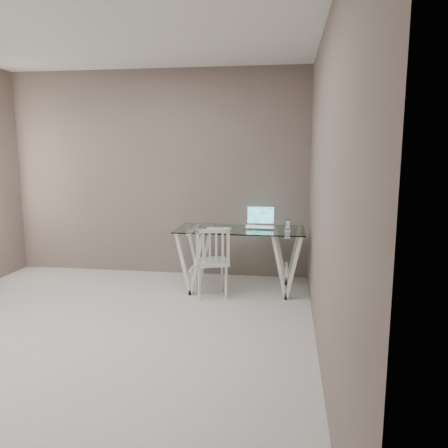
% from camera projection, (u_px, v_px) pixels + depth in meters
% --- Properties ---
extents(room, '(4.50, 4.52, 2.71)m').
position_uv_depth(room, '(70.00, 143.00, 3.59)').
color(room, beige).
rests_on(room, ground).
extents(desk, '(1.50, 0.70, 0.75)m').
position_uv_depth(desk, '(240.00, 259.00, 5.20)').
color(desk, silver).
rests_on(desk, ground).
extents(chair, '(0.47, 0.47, 0.82)m').
position_uv_depth(chair, '(212.00, 259.00, 4.91)').
color(chair, silver).
rests_on(chair, ground).
extents(laptop, '(0.35, 0.31, 0.25)m').
position_uv_depth(laptop, '(260.00, 222.00, 5.26)').
color(laptop, '#B6B5BA').
rests_on(laptop, desk).
extents(keyboard, '(0.25, 0.11, 0.01)m').
position_uv_depth(keyboard, '(217.00, 229.00, 5.13)').
color(keyboard, silver).
rests_on(keyboard, desk).
extents(mouse, '(0.12, 0.07, 0.04)m').
position_uv_depth(mouse, '(227.00, 229.00, 5.02)').
color(mouse, white).
rests_on(mouse, desk).
extents(phone_dock, '(0.07, 0.07, 0.13)m').
position_uv_depth(phone_dock, '(288.00, 228.00, 4.99)').
color(phone_dock, white).
rests_on(phone_dock, desk).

